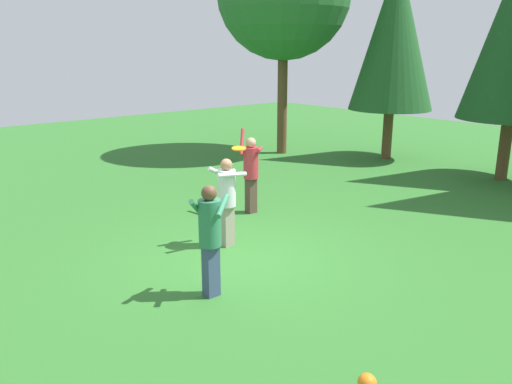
{
  "coord_description": "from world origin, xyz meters",
  "views": [
    {
      "loc": [
        6.79,
        -5.52,
        3.69
      ],
      "look_at": [
        -0.33,
        0.64,
        1.05
      ],
      "focal_mm": 36.1,
      "sensor_mm": 36.0,
      "label": 1
    }
  ],
  "objects_px": {
    "person_thrower": "(251,168)",
    "person_catcher": "(210,231)",
    "ball_orange": "(367,383)",
    "frisbee": "(239,148)",
    "person_bystander": "(227,195)",
    "tree_left": "(394,34)",
    "ball_yellow": "(211,201)"
  },
  "relations": [
    {
      "from": "person_thrower",
      "to": "person_catcher",
      "type": "bearing_deg",
      "value": -1.73
    },
    {
      "from": "person_catcher",
      "to": "ball_orange",
      "type": "bearing_deg",
      "value": -130.91
    },
    {
      "from": "person_thrower",
      "to": "frisbee",
      "type": "height_order",
      "value": "person_thrower"
    },
    {
      "from": "person_bystander",
      "to": "ball_orange",
      "type": "xyz_separation_m",
      "value": [
        4.5,
        -1.52,
        -0.91
      ]
    },
    {
      "from": "tree_left",
      "to": "person_bystander",
      "type": "bearing_deg",
      "value": -72.55
    },
    {
      "from": "person_thrower",
      "to": "person_catcher",
      "type": "xyz_separation_m",
      "value": [
        2.77,
        -3.15,
        -0.01
      ]
    },
    {
      "from": "person_bystander",
      "to": "frisbee",
      "type": "distance_m",
      "value": 0.9
    },
    {
      "from": "person_thrower",
      "to": "ball_orange",
      "type": "bearing_deg",
      "value": 17.92
    },
    {
      "from": "person_catcher",
      "to": "tree_left",
      "type": "relative_size",
      "value": 0.27
    },
    {
      "from": "person_thrower",
      "to": "ball_yellow",
      "type": "bearing_deg",
      "value": -112.79
    },
    {
      "from": "frisbee",
      "to": "tree_left",
      "type": "height_order",
      "value": "tree_left"
    },
    {
      "from": "frisbee",
      "to": "ball_yellow",
      "type": "xyz_separation_m",
      "value": [
        -2.36,
        1.03,
        -1.77
      ]
    },
    {
      "from": "person_bystander",
      "to": "ball_yellow",
      "type": "relative_size",
      "value": 7.56
    },
    {
      "from": "person_bystander",
      "to": "ball_orange",
      "type": "distance_m",
      "value": 4.83
    },
    {
      "from": "ball_orange",
      "to": "ball_yellow",
      "type": "bearing_deg",
      "value": 157.5
    },
    {
      "from": "person_thrower",
      "to": "person_bystander",
      "type": "distance_m",
      "value": 2.12
    },
    {
      "from": "person_thrower",
      "to": "ball_yellow",
      "type": "xyz_separation_m",
      "value": [
        -1.04,
        -0.38,
        -0.94
      ]
    },
    {
      "from": "ball_orange",
      "to": "tree_left",
      "type": "height_order",
      "value": "tree_left"
    },
    {
      "from": "person_thrower",
      "to": "ball_orange",
      "type": "distance_m",
      "value": 6.68
    },
    {
      "from": "person_thrower",
      "to": "person_bystander",
      "type": "xyz_separation_m",
      "value": [
        1.28,
        -1.69,
        -0.04
      ]
    },
    {
      "from": "person_bystander",
      "to": "person_thrower",
      "type": "bearing_deg",
      "value": 44.85
    },
    {
      "from": "frisbee",
      "to": "person_bystander",
      "type": "bearing_deg",
      "value": -97.55
    },
    {
      "from": "tree_left",
      "to": "ball_orange",
      "type": "bearing_deg",
      "value": -55.42
    },
    {
      "from": "person_thrower",
      "to": "ball_orange",
      "type": "xyz_separation_m",
      "value": [
        5.78,
        -3.21,
        -0.95
      ]
    },
    {
      "from": "person_thrower",
      "to": "tree_left",
      "type": "distance_m",
      "value": 8.26
    },
    {
      "from": "person_thrower",
      "to": "person_bystander",
      "type": "relative_size",
      "value": 1.13
    },
    {
      "from": "frisbee",
      "to": "ball_orange",
      "type": "distance_m",
      "value": 5.12
    },
    {
      "from": "ball_yellow",
      "to": "tree_left",
      "type": "bearing_deg",
      "value": 94.09
    },
    {
      "from": "frisbee",
      "to": "ball_orange",
      "type": "relative_size",
      "value": 1.78
    },
    {
      "from": "person_catcher",
      "to": "ball_orange",
      "type": "distance_m",
      "value": 3.15
    },
    {
      "from": "person_thrower",
      "to": "tree_left",
      "type": "bearing_deg",
      "value": 149.01
    },
    {
      "from": "frisbee",
      "to": "ball_orange",
      "type": "xyz_separation_m",
      "value": [
        4.46,
        -1.8,
        -1.77
      ]
    }
  ]
}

